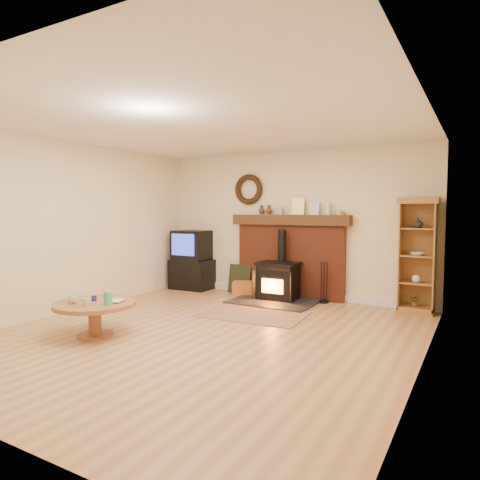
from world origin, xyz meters
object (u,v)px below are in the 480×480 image
Objects in this scene: tv_unit at (192,261)px; curio_cabinet at (417,255)px; coffee_table at (94,309)px; wood_stove at (277,282)px.

curio_cabinet is at bearing 1.15° from tv_unit.
curio_cabinet is at bearing 44.90° from coffee_table.
wood_stove reaches higher than tv_unit.
wood_stove is 1.40× the size of coffee_table.
coffee_table is (-3.30, -3.29, -0.54)m from curio_cabinet.
curio_cabinet reaches higher than wood_stove.
tv_unit is at bearing 174.16° from wood_stove.
coffee_table is at bearing -110.18° from wood_stove.
tv_unit is 1.16× the size of coffee_table.
coffee_table is at bearing -135.10° from curio_cabinet.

